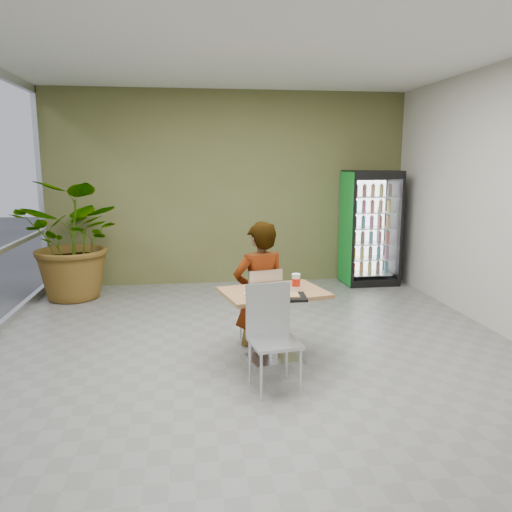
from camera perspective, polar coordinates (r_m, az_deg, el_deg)
The scene contains 12 objects.
ground at distance 5.32m, azimuth 0.10°, elevation -11.78°, with size 7.00×7.00×0.00m, color gray.
room_envelope at distance 4.94m, azimuth 0.10°, elevation 5.65°, with size 6.00×7.00×3.20m, color beige, non-canonical shape.
dining_table at distance 5.13m, azimuth 2.01°, elevation -6.30°, with size 1.14×0.91×0.75m.
chair_far at distance 5.58m, azimuth 0.74°, elevation -5.11°, with size 0.47×0.48×0.88m.
chair_near at distance 4.57m, azimuth 1.76°, elevation -8.19°, with size 0.48×0.48×0.95m.
seated_woman at distance 5.61m, azimuth 0.45°, elevation -4.66°, with size 0.63×0.41×1.70m, color black.
pizza_plate at distance 5.13m, azimuth 0.51°, elevation -3.61°, with size 0.30×0.23×0.03m.
soda_cup at distance 5.15m, azimuth 4.59°, elevation -2.92°, with size 0.09×0.09×0.16m.
napkin_stack at distance 4.89m, azimuth -0.40°, elevation -4.41°, with size 0.13×0.13×0.02m, color white.
cafeteria_tray at distance 4.79m, azimuth 3.16°, elevation -4.71°, with size 0.43×0.31×0.02m, color black.
beverage_fridge at distance 8.61m, azimuth 12.92°, elevation 3.16°, with size 0.88×0.68×1.90m.
potted_plant at distance 7.91m, azimuth -19.84°, elevation 1.73°, with size 1.61×1.39×1.79m, color #2F6A2A.
Camera 1 is at (-0.66, -4.88, 2.03)m, focal length 35.00 mm.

